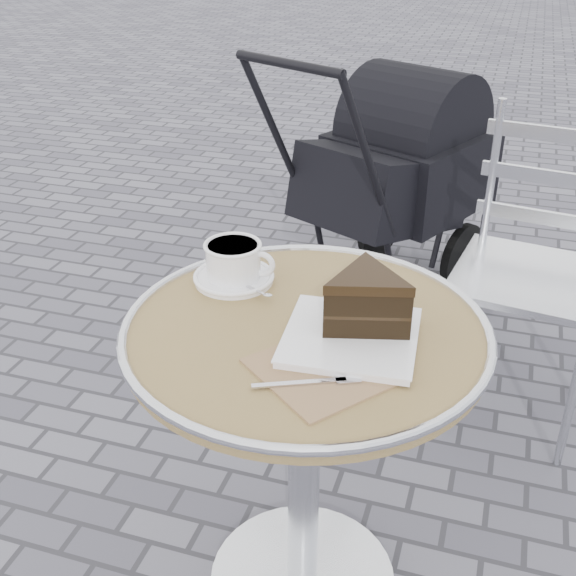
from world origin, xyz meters
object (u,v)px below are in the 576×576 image
(cafe_table, at_px, (305,395))
(cappuccino_set, at_px, (234,265))
(baby_stroller, at_px, (393,185))
(cake_plate_set, at_px, (362,310))
(bistro_chair, at_px, (542,234))

(cafe_table, xyz_separation_m, cappuccino_set, (-0.20, 0.13, 0.20))
(cappuccino_set, xyz_separation_m, baby_stroller, (0.11, 1.37, -0.31))
(baby_stroller, bearing_deg, cake_plate_set, -57.86)
(cappuccino_set, bearing_deg, cafe_table, -36.63)
(cake_plate_set, bearing_deg, baby_stroller, 92.86)
(cake_plate_set, bearing_deg, cappuccino_set, 151.53)
(cappuccino_set, xyz_separation_m, cake_plate_set, (0.31, -0.14, 0.02))
(cake_plate_set, bearing_deg, bistro_chair, 65.12)
(cappuccino_set, relative_size, baby_stroller, 0.17)
(cappuccino_set, distance_m, baby_stroller, 1.41)
(cappuccino_set, xyz_separation_m, bistro_chair, (0.65, 0.79, -0.19))
(cafe_table, xyz_separation_m, baby_stroller, (-0.09, 1.50, -0.10))
(cafe_table, distance_m, cappuccino_set, 0.31)
(cafe_table, bearing_deg, baby_stroller, 93.34)
(cake_plate_set, distance_m, bistro_chair, 1.01)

